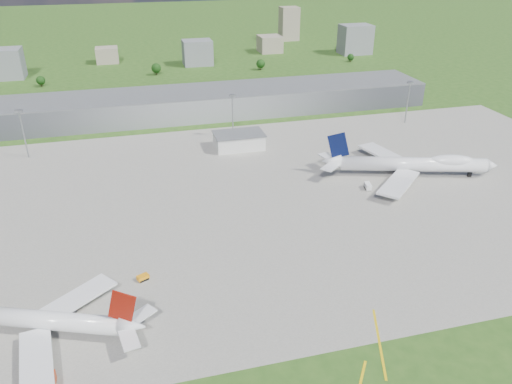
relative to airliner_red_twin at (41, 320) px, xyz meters
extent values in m
plane|color=#2A5019|center=(77.47, 176.77, -4.70)|extent=(1400.00, 1400.00, 0.00)
cube|color=gray|center=(87.47, 66.77, -4.66)|extent=(360.00, 190.00, 0.08)
cube|color=gray|center=(77.47, 191.77, 2.80)|extent=(300.00, 42.00, 15.00)
cube|color=silver|center=(87.47, 126.77, -0.70)|extent=(26.00, 16.00, 8.00)
cylinder|color=gray|center=(-22.53, 141.77, 7.80)|extent=(0.70, 0.70, 25.00)
cube|color=gray|center=(-22.53, 141.77, 20.60)|extent=(3.50, 2.00, 1.20)
cylinder|color=gray|center=(87.47, 141.77, 7.80)|extent=(0.70, 0.70, 25.00)
cube|color=gray|center=(87.47, 141.77, 20.60)|extent=(3.50, 2.00, 1.20)
cylinder|color=gray|center=(197.47, 141.77, 7.80)|extent=(0.70, 0.70, 25.00)
cube|color=gray|center=(197.47, 141.77, 20.60)|extent=(3.50, 2.00, 1.20)
cylinder|color=white|center=(-2.27, 0.90, 0.27)|extent=(50.62, 24.38, 5.41)
cone|color=white|center=(25.39, -10.10, 0.99)|extent=(8.71, 7.70, 5.41)
cube|color=#A01508|center=(-3.95, 1.57, -1.41)|extent=(40.68, 17.93, 1.17)
cube|color=white|center=(0.09, -13.88, -1.36)|extent=(11.42, 24.38, 0.81)
cube|color=white|center=(9.61, 10.02, -1.36)|extent=(23.44, 20.91, 0.81)
cube|color=maroon|center=(23.29, -9.27, 7.48)|extent=(8.52, 3.74, 10.90)
cylinder|color=#38383D|center=(-0.70, -9.92, -3.07)|extent=(5.68, 4.52, 2.89)
cylinder|color=#38383D|center=(6.31, 7.68, -3.07)|extent=(5.68, 4.52, 2.89)
cube|color=black|center=(1.25, -4.87, -3.57)|extent=(1.74, 1.54, 2.26)
cube|color=black|center=(4.26, 2.68, -3.57)|extent=(1.74, 1.54, 2.26)
cylinder|color=white|center=(159.84, 69.99, 1.42)|extent=(67.91, 26.80, 6.89)
cone|color=white|center=(195.44, 59.07, 1.42)|extent=(7.33, 8.22, 6.89)
cone|color=white|center=(122.65, 81.40, 2.31)|extent=(10.52, 9.20, 6.89)
cube|color=navy|center=(161.97, 69.34, -0.72)|extent=(54.86, 19.27, 1.45)
ellipsoid|color=white|center=(176.97, 64.73, 3.49)|extent=(23.10, 13.06, 6.20)
cube|color=white|center=(155.25, 89.05, -0.58)|extent=(16.70, 32.47, 1.00)
cube|color=white|center=(145.36, 56.78, -0.58)|extent=(29.52, 28.45, 1.00)
cube|color=#070E35|center=(125.31, 80.58, 10.42)|extent=(10.75, 3.78, 13.43)
cylinder|color=#38383D|center=(157.25, 81.25, -2.69)|extent=(6.89, 5.19, 3.56)
cylinder|color=#38383D|center=(154.38, 93.76, -2.69)|extent=(6.89, 5.19, 3.56)
cylinder|color=#38383D|center=(151.39, 62.12, -2.69)|extent=(6.89, 5.19, 3.56)
cylinder|color=#38383D|center=(141.99, 53.37, -2.69)|extent=(6.89, 5.19, 3.56)
cube|color=black|center=(154.93, 76.73, -3.31)|extent=(2.09, 1.80, 2.78)
cube|color=black|center=(152.00, 67.16, -3.31)|extent=(2.09, 1.80, 2.78)
cube|color=black|center=(186.41, 61.84, -3.31)|extent=(2.09, 1.80, 2.78)
cube|color=#B0310C|center=(1.35, -20.23, -2.71)|extent=(7.91, 3.33, 3.11)
cube|color=orange|center=(29.38, 18.43, -3.49)|extent=(4.42, 3.61, 1.54)
cube|color=black|center=(29.38, 18.43, -4.27)|extent=(3.94, 3.47, 0.70)
cube|color=white|center=(133.05, 62.18, -3.06)|extent=(3.49, 5.84, 2.40)
cube|color=black|center=(133.05, 62.18, -4.27)|extent=(3.43, 5.06, 0.70)
cube|color=silver|center=(162.63, 77.16, -3.26)|extent=(4.52, 2.12, 2.00)
cube|color=black|center=(162.63, 77.16, -4.27)|extent=(3.84, 2.22, 0.70)
cube|color=slate|center=(-62.53, 326.77, 7.30)|extent=(28.00, 22.00, 24.00)
cube|color=gray|center=(17.47, 366.77, 2.30)|extent=(20.00, 18.00, 14.00)
cube|color=slate|center=(97.47, 336.77, 6.30)|extent=(26.00, 20.00, 22.00)
cube|color=gray|center=(177.47, 376.77, 3.30)|extent=(22.00, 24.00, 16.00)
cube|color=slate|center=(257.47, 346.77, 9.30)|extent=(30.00, 22.00, 28.00)
cube|color=gray|center=(217.47, 436.77, 13.30)|extent=(20.00, 18.00, 36.00)
cylinder|color=#382314|center=(-32.53, 291.77, -3.20)|extent=(0.70, 0.70, 3.00)
sphere|color=black|center=(-32.53, 291.77, 0.18)|extent=(6.75, 6.75, 6.75)
cylinder|color=#382314|center=(57.47, 306.77, -2.90)|extent=(0.70, 0.70, 3.60)
sphere|color=black|center=(57.47, 306.77, 1.15)|extent=(8.10, 8.10, 8.10)
cylinder|color=#382314|center=(147.47, 301.77, -3.00)|extent=(0.70, 0.70, 3.40)
sphere|color=black|center=(147.47, 301.77, 0.83)|extent=(7.65, 7.65, 7.65)
cylinder|color=#382314|center=(237.47, 311.77, -3.30)|extent=(0.70, 0.70, 2.80)
sphere|color=black|center=(237.47, 311.77, -0.15)|extent=(6.30, 6.30, 6.30)
camera|label=1|loc=(31.36, -122.74, 97.11)|focal=35.00mm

